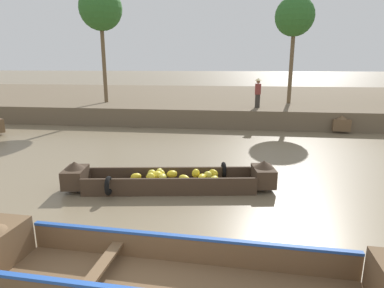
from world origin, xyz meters
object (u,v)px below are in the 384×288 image
(viewer_boat, at_px, (176,278))
(palm_tree_near, at_px, (295,17))
(banana_boat, at_px, (170,179))
(palm_tree_mid, at_px, (101,9))
(vendor_person, at_px, (258,91))
(fishing_skiff_distant, at_px, (333,120))

(viewer_boat, height_order, palm_tree_near, palm_tree_near)
(banana_boat, bearing_deg, viewer_boat, -77.67)
(viewer_boat, height_order, palm_tree_mid, palm_tree_mid)
(vendor_person, bearing_deg, fishing_skiff_distant, 6.66)
(banana_boat, distance_m, palm_tree_near, 14.97)
(fishing_skiff_distant, relative_size, palm_tree_mid, 0.69)
(vendor_person, bearing_deg, palm_tree_mid, 171.63)
(fishing_skiff_distant, height_order, palm_tree_mid, palm_tree_mid)
(banana_boat, relative_size, fishing_skiff_distant, 1.23)
(viewer_boat, bearing_deg, palm_tree_mid, 115.12)
(banana_boat, height_order, vendor_person, vendor_person)
(viewer_boat, xyz_separation_m, fishing_skiff_distant, (6.47, 15.22, 0.01))
(banana_boat, xyz_separation_m, vendor_person, (3.01, 10.39, 1.68))
(fishing_skiff_distant, bearing_deg, viewer_boat, -113.03)
(palm_tree_near, bearing_deg, palm_tree_mid, -175.32)
(palm_tree_mid, bearing_deg, viewer_boat, -64.88)
(viewer_boat, xyz_separation_m, palm_tree_near, (4.18, 17.08, 5.88))
(fishing_skiff_distant, bearing_deg, palm_tree_mid, 176.32)
(fishing_skiff_distant, bearing_deg, vendor_person, -173.34)
(viewer_boat, relative_size, vendor_person, 4.27)
(banana_boat, bearing_deg, fishing_skiff_distant, 55.79)
(banana_boat, bearing_deg, palm_tree_mid, 119.27)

